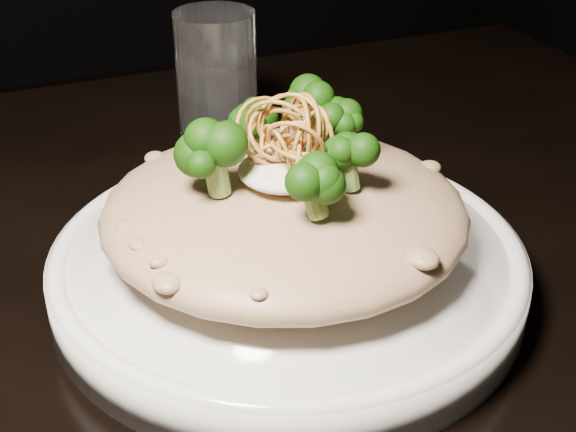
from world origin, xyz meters
The scene contains 7 objects.
table centered at (0.00, 0.00, 0.67)m, with size 1.10×0.80×0.75m.
plate centered at (0.06, -0.04, 0.77)m, with size 0.31×0.31×0.03m, color white.
risotto centered at (0.06, -0.04, 0.81)m, with size 0.23×0.23×0.05m, color brown.
broccoli centered at (0.06, -0.04, 0.86)m, with size 0.15×0.15×0.06m, color black, non-canonical shape.
cheese centered at (0.06, -0.05, 0.84)m, with size 0.06×0.06×0.02m, color white.
shallots centered at (0.06, -0.05, 0.87)m, with size 0.05×0.05×0.03m, color brown, non-canonical shape.
drinking_glass centered at (0.09, 0.19, 0.81)m, with size 0.07×0.07×0.12m, color white.
Camera 1 is at (-0.11, -0.44, 1.06)m, focal length 50.00 mm.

